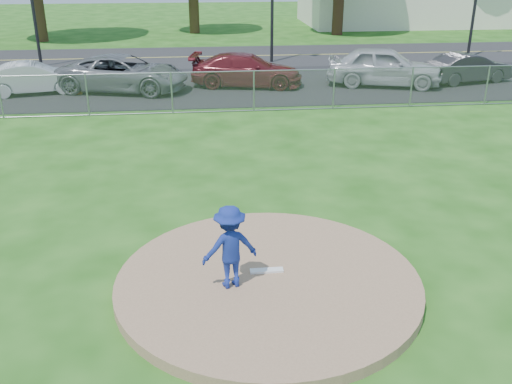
% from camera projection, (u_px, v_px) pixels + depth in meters
% --- Properties ---
extents(ground, '(120.00, 120.00, 0.00)m').
position_uv_depth(ground, '(231.00, 127.00, 19.33)').
color(ground, '#1A4E11').
rests_on(ground, ground).
extents(pitchers_mound, '(5.40, 5.40, 0.20)m').
position_uv_depth(pitchers_mound, '(268.00, 282.00, 10.15)').
color(pitchers_mound, '#906C4F').
rests_on(pitchers_mound, ground).
extents(pitching_rubber, '(0.60, 0.15, 0.04)m').
position_uv_depth(pitching_rubber, '(267.00, 271.00, 10.28)').
color(pitching_rubber, white).
rests_on(pitching_rubber, pitchers_mound).
extents(chain_link_fence, '(40.00, 0.06, 1.50)m').
position_uv_depth(chain_link_fence, '(227.00, 92.00, 20.87)').
color(chain_link_fence, gray).
rests_on(chain_link_fence, ground).
extents(parking_lot, '(50.00, 8.00, 0.01)m').
position_uv_depth(parking_lot, '(221.00, 85.00, 25.28)').
color(parking_lot, black).
rests_on(parking_lot, ground).
extents(street, '(60.00, 7.00, 0.01)m').
position_uv_depth(street, '(214.00, 56.00, 32.14)').
color(street, '#232326').
rests_on(street, ground).
extents(pitcher, '(1.06, 0.76, 1.49)m').
position_uv_depth(pitcher, '(230.00, 247.00, 9.59)').
color(pitcher, navy).
rests_on(pitcher, pitchers_mound).
extents(traffic_cone, '(0.32, 0.32, 0.62)m').
position_uv_depth(traffic_cone, '(77.00, 86.00, 23.71)').
color(traffic_cone, orange).
rests_on(traffic_cone, parking_lot).
extents(parked_car_white, '(4.12, 2.20, 1.29)m').
position_uv_depth(parked_car_white, '(33.00, 78.00, 23.61)').
color(parked_car_white, silver).
rests_on(parked_car_white, parking_lot).
extents(parked_car_gray, '(5.84, 3.80, 1.49)m').
position_uv_depth(parked_car_gray, '(124.00, 73.00, 24.00)').
color(parked_car_gray, slate).
rests_on(parked_car_gray, parking_lot).
extents(parked_car_darkred, '(5.13, 2.87, 1.41)m').
position_uv_depth(parked_car_darkred, '(247.00, 70.00, 24.88)').
color(parked_car_darkred, maroon).
rests_on(parked_car_darkred, parking_lot).
extents(parked_car_pearl, '(5.31, 3.30, 1.69)m').
position_uv_depth(parked_car_pearl, '(384.00, 66.00, 24.92)').
color(parked_car_pearl, '#B6B8BA').
rests_on(parked_car_pearl, parking_lot).
extents(parked_car_charcoal, '(4.15, 2.29, 1.30)m').
position_uv_depth(parked_car_charcoal, '(468.00, 68.00, 25.61)').
color(parked_car_charcoal, '#252528').
rests_on(parked_car_charcoal, parking_lot).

